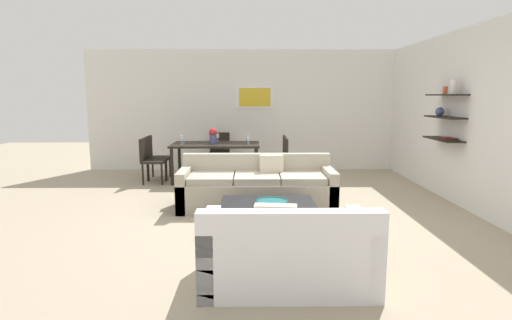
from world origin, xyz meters
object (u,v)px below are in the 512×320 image
Objects in this scene: centerpiece_vase at (213,135)px; wine_glass_left_far at (184,138)px; dining_chair_right_near at (280,157)px; wine_glass_right_near at (248,139)px; loveseat_white at (287,253)px; decorative_bowl at (272,203)px; dining_chair_left_far at (155,154)px; wine_glass_head at (217,136)px; dining_table at (216,147)px; wine_glass_right_far at (249,137)px; coffee_table at (268,219)px; sofa_beige at (257,188)px; dining_chair_right_far at (279,154)px; wine_glass_left_near at (182,138)px; dining_chair_head at (219,150)px; dining_chair_left_near at (149,157)px.

wine_glass_left_far is at bearing 169.62° from centerpiece_vase.
dining_chair_right_near is 6.04× the size of wine_glass_right_near.
loveseat_white reaches higher than decorative_bowl.
decorative_bowl is 3.44m from centerpiece_vase.
dining_chair_right_near reaches higher than loveseat_white.
wine_glass_right_near is at bearing -9.65° from dining_chair_left_far.
wine_glass_head is 0.41m from centerpiece_vase.
dining_table is 0.45m from wine_glass_head.
coffee_table is at bearing -85.38° from wine_glass_right_far.
dining_chair_right_near is 5.42× the size of wine_glass_head.
wine_glass_head is 0.52× the size of centerpiece_vase.
dining_chair_left_far is at bearing -171.17° from wine_glass_head.
sofa_beige reaches higher than coffee_table.
wine_glass_left_near is (-1.92, -0.33, 0.37)m from dining_chair_right_far.
decorative_bowl is 4.23m from dining_chair_head.
dining_chair_left_near is 5.79× the size of wine_glass_left_far.
wine_glass_left_far is at bearing 115.50° from decorative_bowl.
sofa_beige is 2.00× the size of coffee_table.
wine_glass_head is (-0.65, 0.52, 0.01)m from wine_glass_right_near.
wine_glass_left_far reaches higher than decorative_bowl.
centerpiece_vase reaches higher than dining_chair_left_near.
centerpiece_vase reaches higher than wine_glass_head.
wine_glass_right_near is (1.30, -0.23, -0.00)m from wine_glass_left_far.
wine_glass_right_far reaches higher than decorative_bowl.
dining_chair_right_near and dining_chair_left_near have the same top height.
sofa_beige is 2.39m from wine_glass_left_near.
dining_chair_left_far is 5.09× the size of wine_glass_left_near.
wine_glass_head reaches higher than dining_chair_right_far.
dining_chair_right_near is (1.27, -1.08, 0.00)m from dining_chair_head.
coffee_table is 4.16m from dining_chair_head.
wine_glass_left_far is at bearing 125.03° from sofa_beige.
dining_chair_left_far is (-1.27, 0.21, -0.17)m from dining_table.
dining_chair_left_near is at bearing -170.58° from dining_chair_right_far.
wine_glass_left_near is (-1.60, 3.13, 0.46)m from decorative_bowl.
dining_chair_head is at bearing 130.57° from wine_glass_right_far.
wine_glass_left_near is at bearing -169.90° from wine_glass_right_far.
dining_chair_right_far is 5.06× the size of wine_glass_right_far.
dining_table is (-0.95, 3.25, 0.26)m from decorative_bowl.
dining_chair_left_near is 1.00× the size of dining_chair_right_far.
dining_table is 0.68m from wine_glass_left_far.
dining_chair_left_far reaches higher than dining_table.
dining_chair_right_far is (0.31, 3.46, 0.09)m from decorative_bowl.
dining_chair_right_near is 5.79× the size of wine_glass_left_far.
dining_table is 10.59× the size of wine_glass_head.
dining_chair_right_far is 1.98m from wine_glass_left_near.
dining_table is at bearing -169.90° from wine_glass_right_far.
dining_table is at bearing 10.10° from wine_glass_left_near.
wine_glass_left_near reaches higher than loveseat_white.
centerpiece_vase is at bearing 173.33° from dining_table.
dining_chair_head is 1.23m from wine_glass_right_near.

